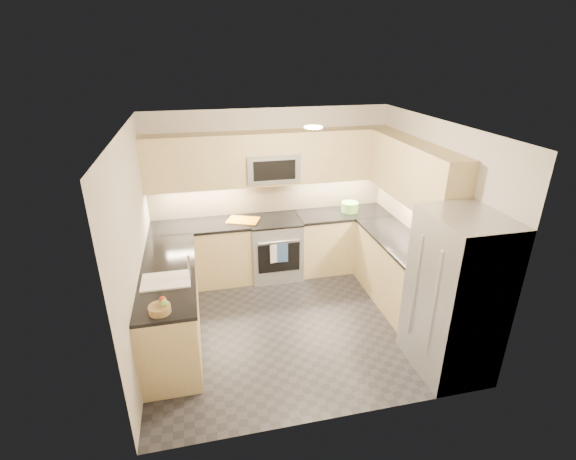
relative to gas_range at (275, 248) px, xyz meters
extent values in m
cube|color=#232429|center=(0.00, -1.28, -0.46)|extent=(3.60, 3.20, 0.00)
cube|color=beige|center=(0.00, -1.28, 2.04)|extent=(3.60, 3.20, 0.02)
cube|color=#BDB4A4|center=(0.00, 0.32, 0.79)|extent=(3.60, 0.02, 2.50)
cube|color=#BDB4A4|center=(0.00, -2.88, 0.79)|extent=(3.60, 0.02, 2.50)
cube|color=#BDB4A4|center=(-1.80, -1.28, 0.79)|extent=(0.02, 3.20, 2.50)
cube|color=#BDB4A4|center=(1.80, -1.28, 0.79)|extent=(0.02, 3.20, 2.50)
cube|color=#D1B87E|center=(-1.09, 0.02, -0.01)|extent=(1.42, 0.60, 0.90)
cube|color=#D1B87E|center=(1.09, 0.02, -0.01)|extent=(1.42, 0.60, 0.90)
cube|color=#D1B87E|center=(1.50, -1.12, -0.01)|extent=(0.60, 1.70, 0.90)
cube|color=#D1B87E|center=(-1.50, -1.28, -0.01)|extent=(0.60, 2.00, 0.90)
cube|color=black|center=(-1.09, 0.02, 0.47)|extent=(1.42, 0.63, 0.04)
cube|color=black|center=(1.09, 0.02, 0.47)|extent=(1.42, 0.63, 0.04)
cube|color=black|center=(1.50, -1.12, 0.47)|extent=(0.63, 1.70, 0.04)
cube|color=black|center=(-1.50, -1.28, 0.47)|extent=(0.63, 2.00, 0.04)
cube|color=#D1B87E|center=(0.00, 0.15, 1.37)|extent=(3.60, 0.35, 0.75)
cube|color=#D1B87E|center=(1.62, -1.00, 1.37)|extent=(0.35, 1.95, 0.75)
cube|color=#C3B08D|center=(0.00, 0.32, 0.74)|extent=(3.60, 0.01, 0.51)
cube|color=#C3B08D|center=(1.80, -0.82, 0.74)|extent=(0.01, 2.30, 0.51)
cube|color=#AAADB3|center=(0.00, 0.00, 0.00)|extent=(0.76, 0.65, 0.91)
cube|color=black|center=(0.00, 0.00, 0.46)|extent=(0.76, 0.65, 0.03)
cube|color=black|center=(0.00, -0.33, -0.01)|extent=(0.62, 0.02, 0.45)
cylinder|color=#B2B5BA|center=(0.00, -0.35, 0.26)|extent=(0.60, 0.02, 0.02)
cube|color=gray|center=(0.00, 0.12, 1.24)|extent=(0.76, 0.40, 0.40)
cube|color=black|center=(0.00, -0.08, 1.24)|extent=(0.60, 0.01, 0.28)
cube|color=#A3A7AB|center=(1.45, -2.43, 0.45)|extent=(0.70, 0.90, 1.80)
cylinder|color=#B2B5BA|center=(1.08, -2.61, 0.49)|extent=(0.02, 0.02, 1.20)
cylinder|color=#B2B5BA|center=(1.08, -2.25, 0.49)|extent=(0.02, 0.02, 1.20)
cube|color=white|center=(-1.50, -1.53, 0.42)|extent=(0.52, 0.38, 0.16)
cylinder|color=silver|center=(-1.24, -1.53, 0.62)|extent=(0.03, 0.03, 0.28)
cylinder|color=#69AD4A|center=(1.20, 0.04, 0.56)|extent=(0.27, 0.27, 0.15)
cube|color=orange|center=(-0.46, 0.03, 0.49)|extent=(0.54, 0.46, 0.01)
cylinder|color=#A1814B|center=(-1.53, -2.11, 0.52)|extent=(0.23, 0.23, 0.08)
sphere|color=#B12514|center=(-1.50, -2.08, 0.60)|extent=(0.07, 0.07, 0.07)
sphere|color=#76BA4F|center=(-1.48, -2.14, 0.60)|extent=(0.07, 0.07, 0.07)
cube|color=white|center=(-0.06, -0.37, 0.10)|extent=(0.15, 0.04, 0.29)
cube|color=#314F87|center=(0.04, -0.37, 0.10)|extent=(0.16, 0.02, 0.30)
camera|label=1|loc=(-1.08, -5.65, 2.81)|focal=26.00mm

